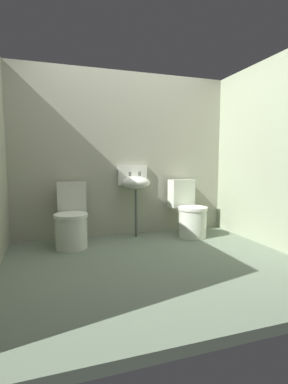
% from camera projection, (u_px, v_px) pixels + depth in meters
% --- Properties ---
extents(ground_plane, '(3.43, 2.70, 0.08)m').
position_uv_depth(ground_plane, '(152.00, 264.00, 2.98)').
color(ground_plane, slate).
extents(wall_back, '(3.43, 0.10, 2.27)m').
position_uv_depth(wall_back, '(124.00, 155.00, 3.99)').
color(wall_back, '#9C9D87').
rests_on(wall_back, ground).
extents(wall_right, '(0.10, 2.50, 2.27)m').
position_uv_depth(wall_right, '(271.00, 154.00, 3.43)').
color(wall_right, '#98A283').
rests_on(wall_right, ground).
extents(toilet_left, '(0.46, 0.64, 0.78)m').
position_uv_depth(toilet_left, '(72.00, 220.00, 3.46)').
color(toilet_left, silver).
rests_on(toilet_left, ground).
extents(toilet_right, '(0.44, 0.63, 0.78)m').
position_uv_depth(toilet_right, '(189.00, 213.00, 3.95)').
color(toilet_right, silver).
rests_on(toilet_right, ground).
extents(sink, '(0.42, 0.35, 0.99)m').
position_uv_depth(sink, '(135.00, 182.00, 3.86)').
color(sink, '#4D554C').
rests_on(sink, ground).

